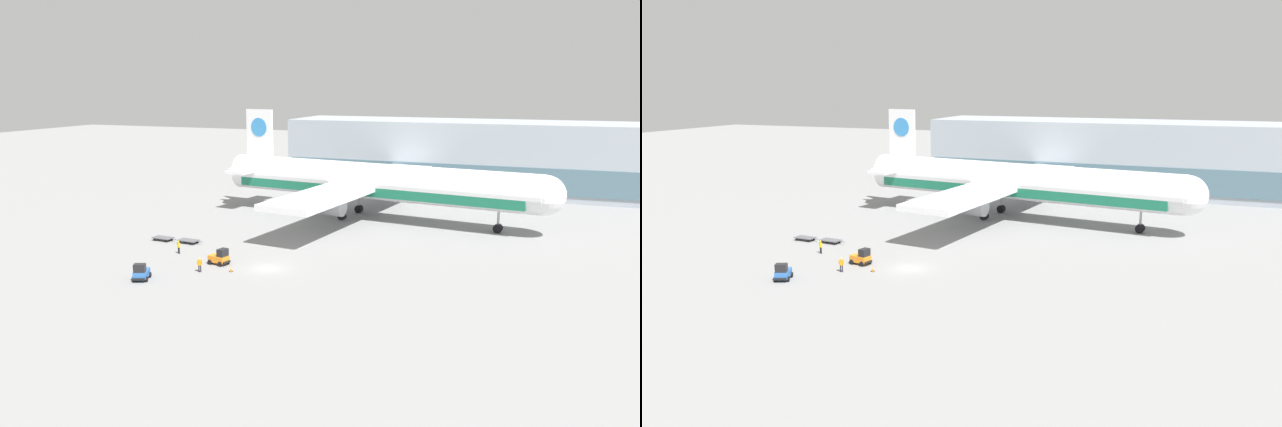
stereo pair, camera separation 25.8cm
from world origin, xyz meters
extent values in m
plane|color=gray|center=(0.00, 0.00, 0.00)|extent=(400.00, 400.00, 0.00)
cube|color=#9EA8B2|center=(22.64, 64.76, 7.00)|extent=(90.00, 18.00, 14.00)
cube|color=slate|center=(22.64, 55.66, 3.85)|extent=(88.20, 0.20, 4.90)
cylinder|color=white|center=(3.81, 30.97, 6.10)|extent=(52.31, 12.53, 5.80)
cube|color=#196B4C|center=(3.81, 30.97, 4.79)|extent=(48.17, 11.87, 1.45)
sphere|color=white|center=(29.59, 27.58, 6.10)|extent=(5.68, 5.68, 5.68)
cone|color=white|center=(-21.96, 34.36, 6.10)|extent=(7.04, 6.29, 5.51)
cube|color=white|center=(-17.84, 33.82, 13.00)|extent=(5.21, 1.11, 8.00)
cylinder|color=#3384CC|center=(-17.84, 33.82, 13.96)|extent=(3.24, 0.96, 3.20)
cube|color=white|center=(-18.87, 33.95, 6.68)|extent=(5.26, 13.36, 0.50)
cube|color=white|center=(1.24, 31.31, 5.38)|extent=(14.19, 48.63, 0.90)
cylinder|color=#9EA0A5|center=(-0.08, 21.31, 3.58)|extent=(4.53, 3.32, 2.80)
cylinder|color=#9EA0A5|center=(2.55, 41.30, 3.58)|extent=(4.53, 3.32, 2.80)
cylinder|color=#9EA0A5|center=(23.41, 28.39, 2.65)|extent=(0.36, 0.36, 4.00)
cylinder|color=black|center=(23.41, 28.39, 0.65)|extent=(1.41, 1.06, 1.30)
cylinder|color=#9EA0A5|center=(-0.73, 28.34, 2.65)|extent=(0.36, 0.36, 4.00)
cylinder|color=black|center=(-0.73, 28.34, 0.65)|extent=(1.41, 1.06, 1.30)
cylinder|color=#9EA0A5|center=(0.11, 34.68, 2.65)|extent=(0.36, 0.36, 4.00)
cylinder|color=black|center=(0.11, 34.68, 0.65)|extent=(1.41, 1.06, 1.30)
cube|color=orange|center=(-6.35, -0.53, 0.70)|extent=(2.52, 1.80, 0.80)
cube|color=black|center=(-5.71, -0.65, 1.55)|extent=(1.11, 1.38, 0.90)
cube|color=black|center=(-5.14, -0.76, 0.42)|extent=(0.39, 1.27, 0.24)
cylinder|color=black|center=(-5.43, 0.01, 0.30)|extent=(0.63, 0.35, 0.60)
cylinder|color=black|center=(-5.69, -1.37, 0.30)|extent=(0.63, 0.35, 0.60)
cylinder|color=black|center=(-7.02, 0.30, 0.30)|extent=(0.63, 0.35, 0.60)
cylinder|color=black|center=(-7.27, -1.07, 0.30)|extent=(0.63, 0.35, 0.60)
cube|color=#2D66B7|center=(-11.25, -8.93, 0.70)|extent=(2.18, 2.66, 0.80)
cube|color=black|center=(-11.00, -9.53, 1.55)|extent=(1.49, 1.31, 0.90)
cube|color=black|center=(-10.78, -10.06, 0.42)|extent=(1.22, 0.64, 0.24)
cylinder|color=black|center=(-10.30, -9.40, 0.30)|extent=(0.45, 0.65, 0.60)
cylinder|color=black|center=(-11.59, -9.94, 0.30)|extent=(0.45, 0.65, 0.60)
cylinder|color=black|center=(-10.92, -7.92, 0.30)|extent=(0.45, 0.65, 0.60)
cylinder|color=black|center=(-12.21, -8.46, 0.30)|extent=(0.45, 0.65, 0.60)
cube|color=#56565B|center=(-19.46, 6.71, 0.42)|extent=(2.91, 1.71, 0.12)
cube|color=#56565B|center=(-17.62, 6.57, 0.42)|extent=(0.90, 0.15, 0.08)
cylinder|color=black|center=(-18.44, 7.27, 0.18)|extent=(0.37, 0.17, 0.36)
cylinder|color=black|center=(-18.53, 6.00, 0.18)|extent=(0.37, 0.17, 0.36)
cylinder|color=black|center=(-20.39, 7.42, 0.18)|extent=(0.37, 0.17, 0.36)
cylinder|color=black|center=(-20.49, 6.15, 0.18)|extent=(0.37, 0.17, 0.36)
cube|color=#56565B|center=(-15.34, 6.75, 0.42)|extent=(2.91, 1.71, 0.12)
cube|color=#56565B|center=(-13.49, 6.61, 0.42)|extent=(0.90, 0.15, 0.08)
cylinder|color=black|center=(-14.31, 7.31, 0.18)|extent=(0.37, 0.17, 0.36)
cylinder|color=black|center=(-14.41, 6.04, 0.18)|extent=(0.37, 0.17, 0.36)
cylinder|color=black|center=(-16.27, 7.46, 0.18)|extent=(0.37, 0.17, 0.36)
cylinder|color=black|center=(-16.36, 6.19, 0.18)|extent=(0.37, 0.17, 0.36)
cylinder|color=black|center=(-13.45, 1.72, 0.41)|extent=(0.14, 0.14, 0.82)
cylinder|color=black|center=(-13.64, 1.79, 0.41)|extent=(0.14, 0.14, 0.82)
cube|color=yellow|center=(-13.54, 1.76, 1.13)|extent=(0.41, 0.33, 0.62)
cylinder|color=yellow|center=(-13.32, 1.67, 1.16)|extent=(0.09, 0.09, 0.56)
cylinder|color=yellow|center=(-13.77, 1.84, 1.16)|extent=(0.09, 0.09, 0.56)
sphere|color=tan|center=(-13.54, 1.76, 1.55)|extent=(0.22, 0.22, 0.22)
sphere|color=yellow|center=(-13.54, 1.76, 1.61)|extent=(0.21, 0.21, 0.21)
cylinder|color=black|center=(-6.66, -4.10, 0.42)|extent=(0.14, 0.14, 0.83)
cylinder|color=black|center=(-6.84, -4.20, 0.42)|extent=(0.14, 0.14, 0.83)
cube|color=orange|center=(-6.75, -4.15, 1.14)|extent=(0.42, 0.37, 0.62)
cylinder|color=orange|center=(-6.54, -4.03, 1.17)|extent=(0.09, 0.09, 0.56)
cylinder|color=orange|center=(-6.96, -4.26, 1.17)|extent=(0.09, 0.09, 0.56)
sphere|color=#DBB28E|center=(-6.75, -4.15, 1.57)|extent=(0.22, 0.22, 0.22)
sphere|color=yellow|center=(-6.75, -4.15, 1.63)|extent=(0.21, 0.21, 0.21)
cube|color=black|center=(-3.49, -2.63, 0.02)|extent=(0.40, 0.40, 0.04)
cone|color=orange|center=(-3.49, -2.63, 0.37)|extent=(0.32, 0.32, 0.65)
cylinder|color=white|center=(-3.49, -2.63, 0.40)|extent=(0.19, 0.19, 0.09)
camera|label=1|loc=(31.33, -63.58, 21.48)|focal=35.00mm
camera|label=2|loc=(31.57, -63.49, 21.48)|focal=35.00mm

